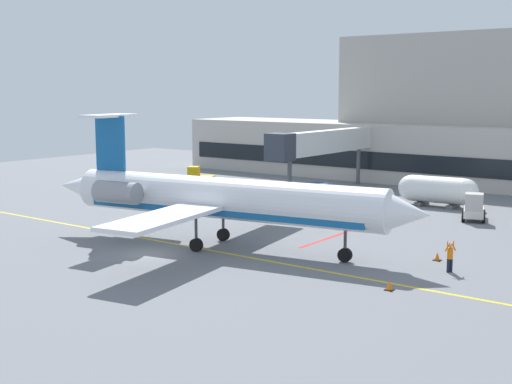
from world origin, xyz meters
TOP-DOWN VIEW (x-y plane):
  - ground at (0.00, 0.00)m, footprint 120.00×120.00m
  - terminal_building at (3.43, 46.14)m, footprint 68.87×11.61m
  - jet_bridge_west at (-5.42, 30.05)m, footprint 2.40×18.46m
  - regional_jet at (2.02, 4.28)m, footprint 28.61×21.74m
  - baggage_tug at (12.96, 24.26)m, footprint 2.75×3.82m
  - pushback_tractor at (-2.59, 24.18)m, footprint 4.14×2.08m
  - belt_loader at (-20.13, 27.35)m, footprint 3.36×2.95m
  - fuel_tank at (7.85, 29.15)m, footprint 7.47×2.88m
  - marshaller at (17.31, 7.41)m, footprint 0.51×0.75m
  - safety_cone_alpha at (16.04, 1.91)m, footprint 0.47×0.47m
  - safety_cone_bravo at (15.65, 9.68)m, footprint 0.47×0.47m

SIDE VIEW (x-z plane):
  - ground at x=0.00m, z-range -0.10..0.00m
  - safety_cone_alpha at x=16.04m, z-range -0.03..0.52m
  - safety_cone_bravo at x=15.65m, z-range -0.03..0.52m
  - pushback_tractor at x=-2.59m, z-range -0.08..1.88m
  - belt_loader at x=-20.13m, z-range -0.10..1.95m
  - marshaller at x=17.31m, z-range 0.01..1.91m
  - baggage_tug at x=12.96m, z-range -0.14..2.25m
  - fuel_tank at x=7.85m, z-range 0.15..2.97m
  - regional_jet at x=2.02m, z-range -1.08..7.91m
  - jet_bridge_west at x=-5.42m, z-range 1.93..8.59m
  - terminal_building at x=3.43m, z-range -2.20..15.09m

